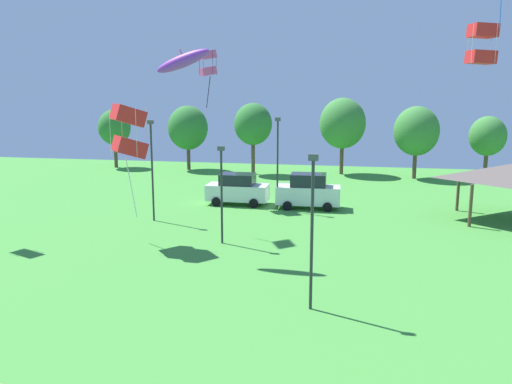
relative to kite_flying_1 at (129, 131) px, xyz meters
name	(u,v)px	position (x,y,z in m)	size (l,w,h in m)	color
kite_flying_1	(129,131)	(0.00, 0.00, 0.00)	(2.25, 2.22, 6.11)	red
kite_flying_4	(183,61)	(3.34, -0.86, 3.53)	(2.88, 0.65, 1.54)	purple
kite_flying_8	(482,44)	(18.64, 7.50, 4.73)	(1.66, 1.64, 2.29)	red
kite_flying_10	(208,63)	(1.25, 10.96, 3.95)	(1.45, 1.42, 4.03)	#E54C93
parked_car_leftmost	(238,189)	(3.42, 10.54, -4.89)	(4.38, 2.10, 2.22)	silver
parked_car_second_from_left	(308,191)	(8.53, 10.17, -4.81)	(4.44, 2.13, 2.43)	silver
park_pavilion	(511,172)	(21.24, 9.09, -2.92)	(6.85, 5.72, 3.60)	brown
light_post_0	(312,223)	(10.30, -7.31, -2.65)	(0.36, 0.20, 5.91)	#2D2D33
light_post_1	(278,158)	(6.48, 9.35, -2.45)	(0.36, 0.20, 6.30)	#2D2D33
light_post_2	(222,188)	(4.81, 0.64, -2.98)	(0.36, 0.20, 5.26)	#2D2D33
light_post_3	(152,165)	(-0.69, 4.74, -2.44)	(0.36, 0.20, 6.31)	#2D2D33
treeline_tree_0	(114,128)	(-13.24, 26.08, -1.82)	(3.34, 3.34, 6.04)	brown
treeline_tree_1	(188,128)	(-5.23, 26.01, -1.74)	(4.04, 4.04, 6.49)	brown
treeline_tree_2	(253,124)	(1.84, 24.30, -1.18)	(3.64, 3.64, 6.84)	brown
treeline_tree_3	(343,123)	(10.25, 25.98, -1.10)	(4.39, 4.39, 7.33)	brown
treeline_tree_4	(416,131)	(16.96, 24.62, -1.64)	(4.09, 4.09, 6.63)	brown
treeline_tree_5	(488,136)	(23.28, 25.39, -2.06)	(3.26, 3.26, 5.76)	brown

